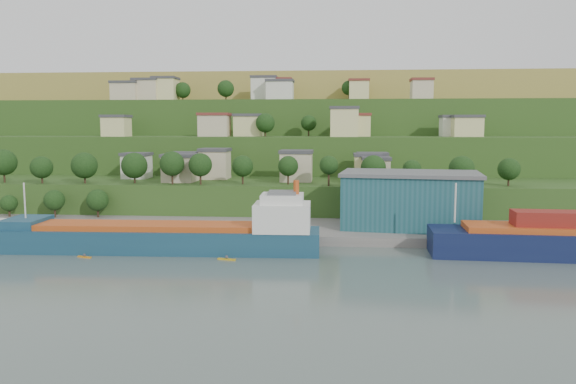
# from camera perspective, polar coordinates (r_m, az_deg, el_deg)

# --- Properties ---
(ground) EXTENTS (500.00, 500.00, 0.00)m
(ground) POSITION_cam_1_polar(r_m,az_deg,el_deg) (106.76, -8.01, -6.99)
(ground) COLOR #44524E
(ground) RESTS_ON ground
(quay) EXTENTS (220.00, 26.00, 4.00)m
(quay) POSITION_cam_1_polar(r_m,az_deg,el_deg) (131.65, 3.24, -4.35)
(quay) COLOR slate
(quay) RESTS_ON ground
(hillside) EXTENTS (360.00, 210.59, 96.00)m
(hillside) POSITION_cam_1_polar(r_m,az_deg,el_deg) (272.07, -0.25, 1.31)
(hillside) COLOR #284719
(hillside) RESTS_ON ground
(cargo_ship_near) EXTENTS (64.28, 11.65, 16.47)m
(cargo_ship_near) POSITION_cam_1_polar(r_m,az_deg,el_deg) (116.07, -11.78, -4.64)
(cargo_ship_near) COLOR navy
(cargo_ship_near) RESTS_ON ground
(warehouse) EXTENTS (33.25, 22.96, 12.80)m
(warehouse) POSITION_cam_1_polar(r_m,az_deg,el_deg) (132.38, 12.27, -0.74)
(warehouse) COLOR #1C4F55
(warehouse) RESTS_ON quay
(caravan) EXTENTS (6.09, 4.36, 2.62)m
(caravan) POSITION_cam_1_polar(r_m,az_deg,el_deg) (145.55, -26.78, -3.00)
(caravan) COLOR white
(caravan) RESTS_ON pebble_beach
(dinghy) EXTENTS (4.40, 2.88, 0.82)m
(dinghy) POSITION_cam_1_polar(r_m,az_deg,el_deg) (137.85, -23.97, -3.74)
(dinghy) COLOR silver
(dinghy) RESTS_ON pebble_beach
(kayak_orange) EXTENTS (3.07, 1.54, 0.77)m
(kayak_orange) POSITION_cam_1_polar(r_m,az_deg,el_deg) (115.59, -19.98, -6.16)
(kayak_orange) COLOR orange
(kayak_orange) RESTS_ON ground
(kayak_yellow) EXTENTS (3.60, 1.44, 0.89)m
(kayak_yellow) POSITION_cam_1_polar(r_m,az_deg,el_deg) (107.40, -6.26, -6.74)
(kayak_yellow) COLOR gold
(kayak_yellow) RESTS_ON ground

